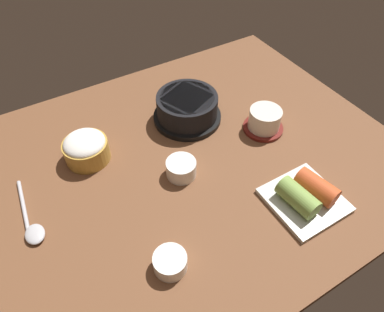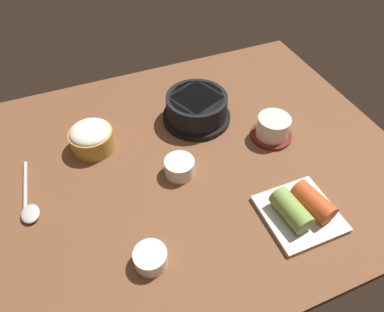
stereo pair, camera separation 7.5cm
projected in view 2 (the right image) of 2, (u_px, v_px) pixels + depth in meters
dining_table at (181, 164)px, 78.42cm from camera, size 100.00×76.00×2.00cm
stone_pot at (197, 108)px, 85.05cm from camera, size 17.09×17.09×6.92cm
rice_bowl at (91, 137)px, 78.26cm from camera, size 9.96×9.96×6.58cm
tea_cup_with_saucer at (273, 128)px, 81.07cm from camera, size 9.86×9.86×5.82cm
banchan_cup_center at (180, 167)px, 73.90cm from camera, size 6.53×6.53×3.82cm
kimchi_plate at (301, 209)px, 66.47cm from camera, size 14.14×14.14×5.29cm
side_bowl_near at (151, 258)px, 60.02cm from camera, size 6.01×6.01×3.27cm
spoon at (29, 205)px, 68.85cm from camera, size 3.60×17.12×1.35cm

